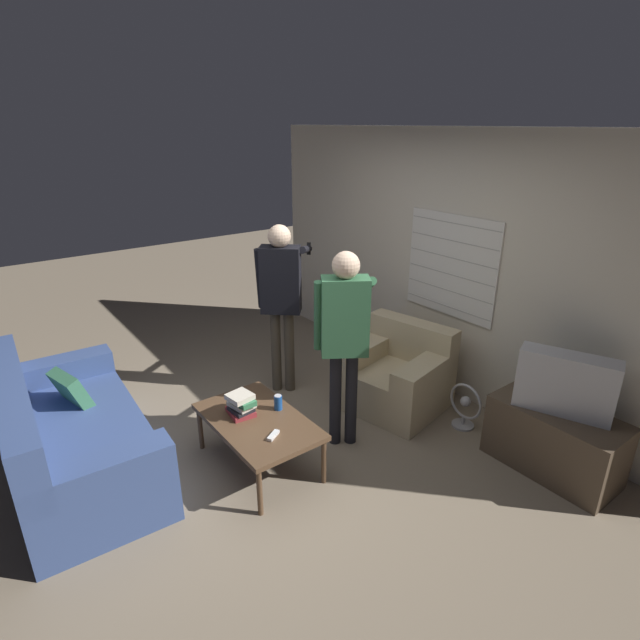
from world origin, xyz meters
name	(u,v)px	position (x,y,z in m)	size (l,w,h in m)	color
ground_plane	(273,450)	(0.00, 0.00, 0.00)	(16.00, 16.00, 0.00)	#7F705B
wall_back	(444,265)	(0.00, 2.03, 1.28)	(5.20, 0.08, 2.55)	beige
couch_blue	(70,438)	(-0.69, -1.39, 0.32)	(1.97, 1.02, 0.90)	#384C7F
armchair_beige	(396,374)	(0.07, 1.38, 0.31)	(1.05, 0.98, 0.79)	#C6B289
coffee_table	(258,423)	(0.10, -0.18, 0.39)	(1.05, 0.64, 0.42)	brown
tv_stand	(554,440)	(1.54, 1.64, 0.27)	(0.97, 0.48, 0.53)	#4C3D2D
tv	(566,384)	(1.54, 1.64, 0.77)	(0.71, 0.44, 0.47)	#B2B2B7
person_left_standing	(281,289)	(-0.83, 0.65, 1.09)	(0.54, 0.80, 1.71)	#4C4233
person_right_standing	(345,328)	(0.25, 0.56, 1.07)	(0.57, 0.73, 1.69)	black
book_stack	(241,404)	(-0.04, -0.25, 0.52)	(0.25, 0.21, 0.19)	maroon
soda_can	(278,402)	(0.07, 0.02, 0.49)	(0.07, 0.07, 0.13)	#194C9E
spare_remote	(273,435)	(0.37, -0.21, 0.44)	(0.10, 0.13, 0.02)	white
floor_fan	(465,406)	(0.74, 1.58, 0.21)	(0.34, 0.20, 0.42)	#A8A8AD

